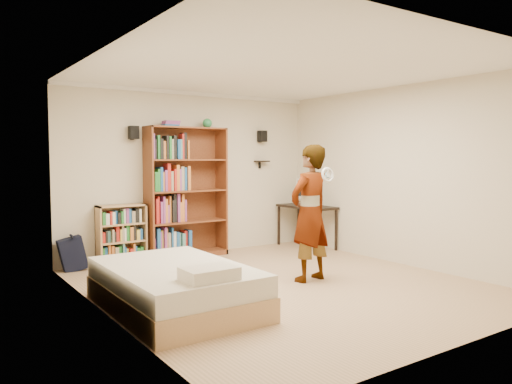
% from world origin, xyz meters
% --- Properties ---
extents(ground, '(4.50, 5.00, 0.01)m').
position_xyz_m(ground, '(0.00, 0.00, 0.00)').
color(ground, tan).
rests_on(ground, ground).
extents(room_shell, '(4.52, 5.02, 2.71)m').
position_xyz_m(room_shell, '(0.00, 0.00, 1.76)').
color(room_shell, beige).
rests_on(room_shell, ground).
extents(crown_molding, '(4.50, 5.00, 0.06)m').
position_xyz_m(crown_molding, '(0.00, 0.00, 2.67)').
color(crown_molding, white).
rests_on(crown_molding, room_shell).
extents(speaker_left, '(0.14, 0.12, 0.20)m').
position_xyz_m(speaker_left, '(-1.05, 2.40, 2.00)').
color(speaker_left, black).
rests_on(speaker_left, room_shell).
extents(speaker_right, '(0.14, 0.12, 0.20)m').
position_xyz_m(speaker_right, '(1.35, 2.40, 2.00)').
color(speaker_right, black).
rests_on(speaker_right, room_shell).
extents(wall_shelf, '(0.25, 0.16, 0.02)m').
position_xyz_m(wall_shelf, '(1.35, 2.41, 1.55)').
color(wall_shelf, black).
rests_on(wall_shelf, room_shell).
extents(tall_bookshelf, '(1.33, 0.39, 2.10)m').
position_xyz_m(tall_bookshelf, '(-0.21, 2.31, 1.05)').
color(tall_bookshelf, brown).
rests_on(tall_bookshelf, ground).
extents(low_bookshelf, '(0.73, 0.27, 0.91)m').
position_xyz_m(low_bookshelf, '(-1.28, 2.36, 0.45)').
color(low_bookshelf, tan).
rests_on(low_bookshelf, ground).
extents(computer_desk, '(0.55, 1.11, 0.76)m').
position_xyz_m(computer_desk, '(1.95, 1.87, 0.38)').
color(computer_desk, black).
rests_on(computer_desk, ground).
extents(imac, '(0.17, 0.49, 0.48)m').
position_xyz_m(imac, '(2.00, 1.98, 1.00)').
color(imac, silver).
rests_on(imac, computer_desk).
extents(daybed, '(1.30, 2.01, 0.59)m').
position_xyz_m(daybed, '(-1.58, -0.15, 0.30)').
color(daybed, silver).
rests_on(daybed, ground).
extents(person, '(0.71, 0.53, 1.79)m').
position_xyz_m(person, '(0.42, -0.02, 0.89)').
color(person, black).
rests_on(person, ground).
extents(wii_wheel, '(0.19, 0.07, 0.20)m').
position_xyz_m(wii_wheel, '(0.42, -0.35, 1.40)').
color(wii_wheel, silver).
rests_on(wii_wheel, person).
extents(navy_bag, '(0.38, 0.26, 0.50)m').
position_xyz_m(navy_bag, '(-2.02, 2.33, 0.25)').
color(navy_bag, black).
rests_on(navy_bag, ground).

